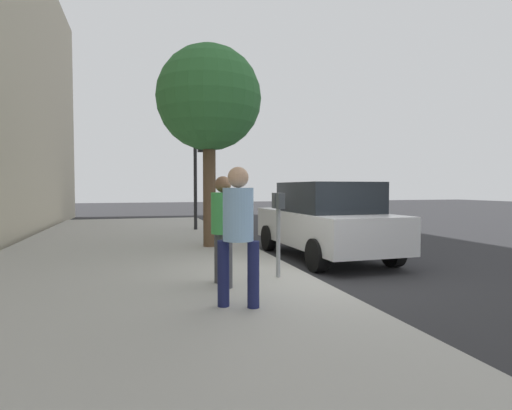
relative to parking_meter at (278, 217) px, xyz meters
name	(u,v)px	position (x,y,z in m)	size (l,w,h in m)	color
ground_plane	(306,281)	(0.19, -0.58, -1.17)	(80.00, 80.00, 0.00)	#2B2B2D
sidewalk_slab	(128,289)	(0.19, 2.42, -1.09)	(28.00, 6.00, 0.15)	#A8A59E
parking_meter	(278,217)	(0.00, 0.00, 0.00)	(0.36, 0.12, 1.41)	gray
pedestrian_at_meter	(223,222)	(-0.31, 1.00, -0.05)	(0.51, 0.36, 1.67)	#47474C
pedestrian_bystander	(238,225)	(-1.48, 1.05, 0.02)	(0.38, 0.50, 1.76)	#191E4C
parked_sedan_near	(325,220)	(2.24, -1.94, -0.27)	(4.44, 2.04, 1.77)	silver
street_tree	(209,99)	(3.88, 0.50, 2.70)	(2.63, 2.63, 5.07)	brown
traffic_signal	(198,162)	(8.20, 0.17, 1.41)	(0.24, 0.44, 3.60)	black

